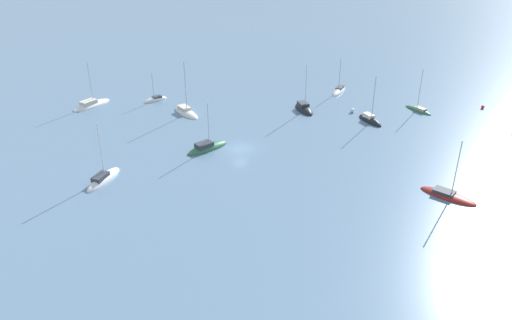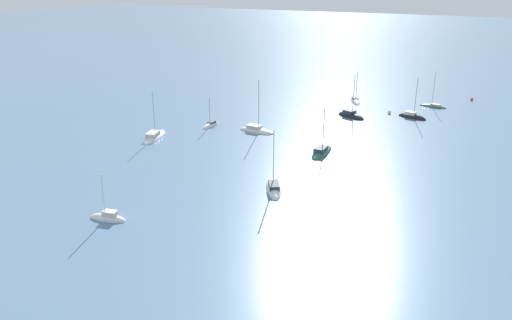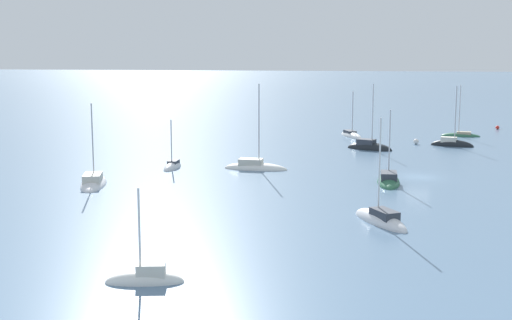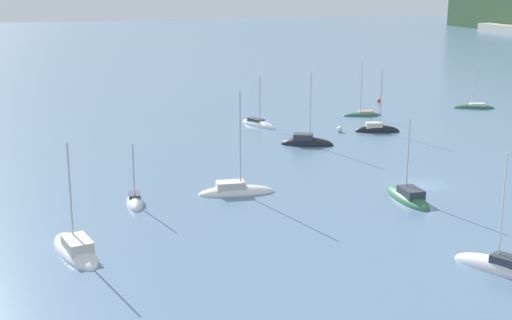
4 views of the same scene
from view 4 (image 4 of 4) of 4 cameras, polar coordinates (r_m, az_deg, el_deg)
ground_plane at (r=74.24m, az=13.03°, el=-2.00°), size 600.00×600.00×0.00m
sailboat_0 at (r=69.70m, az=-1.61°, el=-2.59°), size 3.04×7.82×10.89m
sailboat_1 at (r=54.68m, az=19.13°, el=-8.31°), size 7.54×5.30×9.67m
sailboat_2 at (r=120.74m, az=17.04°, el=4.02°), size 4.03×6.85×8.80m
sailboat_4 at (r=101.94m, az=0.17°, el=2.83°), size 7.16×4.35×8.00m
sailboat_5 at (r=56.82m, az=-14.21°, el=-7.05°), size 8.84×4.32×9.35m
sailboat_6 at (r=99.01m, az=9.66°, el=2.31°), size 3.37×6.33×9.60m
sailboat_7 at (r=110.31m, az=8.52°, el=3.57°), size 2.66×6.30×8.69m
sailboat_8 at (r=90.15m, az=4.08°, el=1.29°), size 4.95×7.01×10.17m
sailboat_9 at (r=67.54m, az=-9.66°, el=-3.40°), size 5.16×1.88×6.62m
sailboat_11 at (r=69.28m, az=12.05°, el=-3.03°), size 7.78×2.66×8.66m
mooring_buoy_0 at (r=122.70m, az=9.82°, el=4.71°), size 0.65×0.65×0.65m
mooring_buoy_1 at (r=98.04m, az=6.72°, el=2.46°), size 0.81×0.81×0.81m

